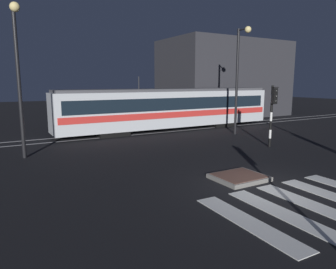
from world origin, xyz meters
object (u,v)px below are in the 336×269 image
street_lamp_trackside_right (240,68)px  tram (170,108)px  street_lamp_trackside_left (18,64)px  traffic_light_corner_far_right (273,107)px

street_lamp_trackside_right → tram: street_lamp_trackside_right is taller
street_lamp_trackside_left → street_lamp_trackside_right: bearing=0.9°
traffic_light_corner_far_right → tram: size_ratio=0.20×
traffic_light_corner_far_right → tram: (-1.76, 8.59, -0.60)m
street_lamp_trackside_right → tram: bearing=125.9°
street_lamp_trackside_left → tram: (10.97, 4.50, -2.83)m
street_lamp_trackside_left → street_lamp_trackside_right: size_ratio=0.97×
traffic_light_corner_far_right → street_lamp_trackside_right: bearing=72.7°
street_lamp_trackside_right → tram: size_ratio=0.41×
street_lamp_trackside_left → street_lamp_trackside_right: street_lamp_trackside_right is taller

